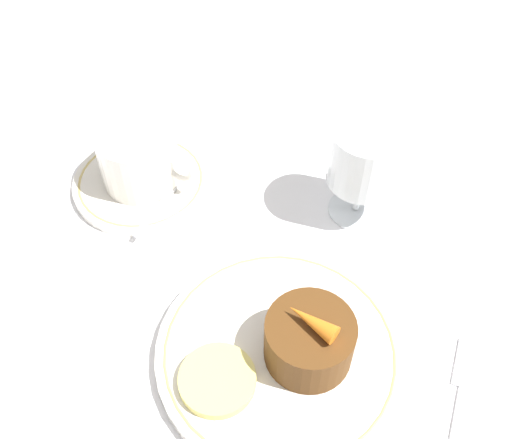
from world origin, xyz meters
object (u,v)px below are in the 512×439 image
at_px(dinner_plate, 279,352).
at_px(coffee_cup, 139,156).
at_px(wine_glass, 365,161).
at_px(fork, 460,405).
at_px(dessert_cake, 309,340).

distance_m(dinner_plate, coffee_cup, 0.27).
height_order(coffee_cup, wine_glass, wine_glass).
bearing_deg(wine_glass, fork, -49.21).
height_order(dinner_plate, dessert_cake, dessert_cake).
height_order(dinner_plate, fork, dinner_plate).
distance_m(dinner_plate, dessert_cake, 0.04).
distance_m(dinner_plate, wine_glass, 0.21).
xyz_separation_m(coffee_cup, wine_glass, (0.24, 0.06, 0.03)).
distance_m(wine_glass, fork, 0.25).
bearing_deg(fork, dessert_cake, -173.98).
bearing_deg(wine_glass, dessert_cake, -85.01).
relative_size(dinner_plate, coffee_cup, 1.99).
bearing_deg(dinner_plate, dessert_cake, 14.88).
relative_size(dinner_plate, dessert_cake, 2.85).
bearing_deg(coffee_cup, dinner_plate, -31.05).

